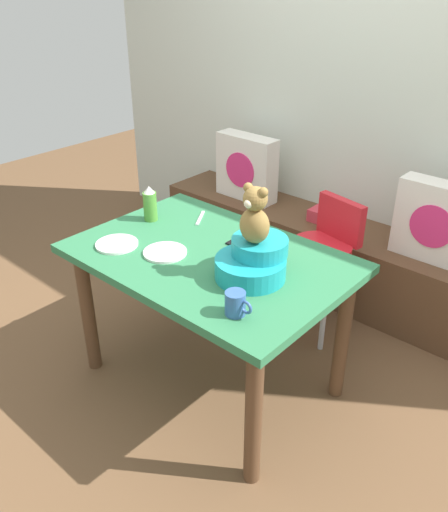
{
  "coord_description": "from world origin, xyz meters",
  "views": [
    {
      "loc": [
        1.45,
        -1.55,
        1.9
      ],
      "look_at": [
        0.0,
        0.1,
        0.69
      ],
      "focal_mm": 37.22,
      "sensor_mm": 36.0,
      "label": 1
    }
  ],
  "objects_px": {
    "dining_table": "(210,275)",
    "cell_phone": "(242,245)",
    "book_stack": "(326,216)",
    "infant_seat_teal": "(253,261)",
    "dinner_plate_far": "(165,252)",
    "ketchup_bottle": "(150,204)",
    "teddy_bear": "(255,216)",
    "pillow_floral_left": "(247,167)",
    "coffee_mug": "(236,303)",
    "pillow_floral_right": "(437,222)",
    "dinner_plate_near": "(117,244)",
    "highchair": "(322,250)"
  },
  "relations": [
    {
      "from": "coffee_mug",
      "to": "pillow_floral_right",
      "type": "bearing_deg",
      "value": 81.8
    },
    {
      "from": "pillow_floral_left",
      "to": "teddy_bear",
      "type": "height_order",
      "value": "teddy_bear"
    },
    {
      "from": "infant_seat_teal",
      "to": "dinner_plate_near",
      "type": "relative_size",
      "value": 1.65
    },
    {
      "from": "dining_table",
      "to": "highchair",
      "type": "xyz_separation_m",
      "value": [
        0.16,
        0.74,
        -0.11
      ]
    },
    {
      "from": "ketchup_bottle",
      "to": "teddy_bear",
      "type": "bearing_deg",
      "value": -6.81
    },
    {
      "from": "dining_table",
      "to": "pillow_floral_right",
      "type": "bearing_deg",
      "value": 62.56
    },
    {
      "from": "teddy_bear",
      "to": "dinner_plate_near",
      "type": "relative_size",
      "value": 1.25
    },
    {
      "from": "pillow_floral_right",
      "to": "dinner_plate_near",
      "type": "relative_size",
      "value": 2.2
    },
    {
      "from": "ketchup_bottle",
      "to": "cell_phone",
      "type": "distance_m",
      "value": 0.55
    },
    {
      "from": "highchair",
      "to": "infant_seat_teal",
      "type": "distance_m",
      "value": 0.82
    },
    {
      "from": "dining_table",
      "to": "dinner_plate_near",
      "type": "height_order",
      "value": "dinner_plate_near"
    },
    {
      "from": "pillow_floral_right",
      "to": "coffee_mug",
      "type": "relative_size",
      "value": 3.67
    },
    {
      "from": "book_stack",
      "to": "dinner_plate_far",
      "type": "height_order",
      "value": "dinner_plate_far"
    },
    {
      "from": "pillow_floral_left",
      "to": "dinner_plate_far",
      "type": "height_order",
      "value": "pillow_floral_left"
    },
    {
      "from": "dining_table",
      "to": "ketchup_bottle",
      "type": "distance_m",
      "value": 0.53
    },
    {
      "from": "pillow_floral_right",
      "to": "dining_table",
      "type": "height_order",
      "value": "pillow_floral_right"
    },
    {
      "from": "infant_seat_teal",
      "to": "dinner_plate_far",
      "type": "xyz_separation_m",
      "value": [
        -0.42,
        -0.11,
        -0.07
      ]
    },
    {
      "from": "book_stack",
      "to": "cell_phone",
      "type": "relative_size",
      "value": 1.39
    },
    {
      "from": "highchair",
      "to": "cell_phone",
      "type": "relative_size",
      "value": 5.49
    },
    {
      "from": "dinner_plate_near",
      "to": "dinner_plate_far",
      "type": "bearing_deg",
      "value": 22.43
    },
    {
      "from": "pillow_floral_right",
      "to": "pillow_floral_left",
      "type": "bearing_deg",
      "value": 180.0
    },
    {
      "from": "pillow_floral_right",
      "to": "infant_seat_teal",
      "type": "bearing_deg",
      "value": -105.95
    },
    {
      "from": "highchair",
      "to": "dinner_plate_far",
      "type": "distance_m",
      "value": 0.95
    },
    {
      "from": "dining_table",
      "to": "dinner_plate_near",
      "type": "distance_m",
      "value": 0.46
    },
    {
      "from": "dining_table",
      "to": "ketchup_bottle",
      "type": "relative_size",
      "value": 6.81
    },
    {
      "from": "dinner_plate_near",
      "to": "coffee_mug",
      "type": "bearing_deg",
      "value": -4.04
    },
    {
      "from": "pillow_floral_right",
      "to": "infant_seat_teal",
      "type": "relative_size",
      "value": 1.33
    },
    {
      "from": "pillow_floral_left",
      "to": "cell_phone",
      "type": "xyz_separation_m",
      "value": [
        0.79,
        -1.0,
        0.06
      ]
    },
    {
      "from": "coffee_mug",
      "to": "book_stack",
      "type": "bearing_deg",
      "value": 108.34
    },
    {
      "from": "ketchup_bottle",
      "to": "pillow_floral_right",
      "type": "bearing_deg",
      "value": 45.02
    },
    {
      "from": "infant_seat_teal",
      "to": "ketchup_bottle",
      "type": "relative_size",
      "value": 1.78
    },
    {
      "from": "book_stack",
      "to": "ketchup_bottle",
      "type": "distance_m",
      "value": 1.22
    },
    {
      "from": "book_stack",
      "to": "infant_seat_teal",
      "type": "height_order",
      "value": "infant_seat_teal"
    },
    {
      "from": "teddy_bear",
      "to": "ketchup_bottle",
      "type": "relative_size",
      "value": 1.35
    },
    {
      "from": "book_stack",
      "to": "infant_seat_teal",
      "type": "relative_size",
      "value": 0.61
    },
    {
      "from": "dining_table",
      "to": "highchair",
      "type": "height_order",
      "value": "highchair"
    },
    {
      "from": "highchair",
      "to": "ketchup_bottle",
      "type": "relative_size",
      "value": 4.27
    },
    {
      "from": "pillow_floral_right",
      "to": "highchair",
      "type": "relative_size",
      "value": 0.56
    },
    {
      "from": "teddy_bear",
      "to": "coffee_mug",
      "type": "height_order",
      "value": "teddy_bear"
    },
    {
      "from": "highchair",
      "to": "dinner_plate_far",
      "type": "height_order",
      "value": "highchair"
    },
    {
      "from": "pillow_floral_right",
      "to": "dinner_plate_near",
      "type": "bearing_deg",
      "value": -125.6
    },
    {
      "from": "coffee_mug",
      "to": "cell_phone",
      "type": "relative_size",
      "value": 0.83
    },
    {
      "from": "dinner_plate_far",
      "to": "coffee_mug",
      "type": "bearing_deg",
      "value": -15.21
    },
    {
      "from": "pillow_floral_right",
      "to": "dinner_plate_near",
      "type": "xyz_separation_m",
      "value": [
        -0.99,
        -1.38,
        0.07
      ]
    },
    {
      "from": "dining_table",
      "to": "cell_phone",
      "type": "xyz_separation_m",
      "value": [
        0.06,
        0.16,
        0.11
      ]
    },
    {
      "from": "dining_table",
      "to": "cell_phone",
      "type": "relative_size",
      "value": 8.75
    },
    {
      "from": "book_stack",
      "to": "teddy_bear",
      "type": "xyz_separation_m",
      "value": [
        0.35,
        -1.19,
        0.52
      ]
    },
    {
      "from": "infant_seat_teal",
      "to": "coffee_mug",
      "type": "distance_m",
      "value": 0.29
    },
    {
      "from": "infant_seat_teal",
      "to": "dinner_plate_near",
      "type": "bearing_deg",
      "value": -162.26
    },
    {
      "from": "book_stack",
      "to": "coffee_mug",
      "type": "xyz_separation_m",
      "value": [
        0.48,
        -1.46,
        0.29
      ]
    }
  ]
}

